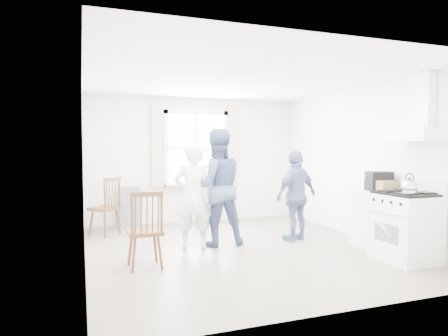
# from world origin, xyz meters

# --- Properties ---
(room_shell) EXTENTS (4.62, 5.12, 2.64)m
(room_shell) POSITION_xyz_m (0.00, 0.00, 1.30)
(room_shell) COLOR #7A6C5E
(room_shell) RESTS_ON ground
(window_assembly) EXTENTS (1.88, 0.24, 1.70)m
(window_assembly) POSITION_xyz_m (0.00, 2.45, 1.46)
(window_assembly) COLOR white
(window_assembly) RESTS_ON room_shell
(range_hood) EXTENTS (0.45, 0.76, 0.94)m
(range_hood) POSITION_xyz_m (2.07, -1.35, 1.90)
(range_hood) COLOR white
(range_hood) RESTS_ON room_shell
(shelf_unit) EXTENTS (0.40, 0.30, 0.80)m
(shelf_unit) POSITION_xyz_m (-1.40, 2.33, 0.40)
(shelf_unit) COLOR slate
(shelf_unit) RESTS_ON ground
(gas_stove) EXTENTS (0.68, 0.76, 1.12)m
(gas_stove) POSITION_xyz_m (1.91, -1.35, 0.48)
(gas_stove) COLOR white
(gas_stove) RESTS_ON ground
(kettle) EXTENTS (0.20, 0.20, 0.28)m
(kettle) POSITION_xyz_m (1.80, -1.51, 1.05)
(kettle) COLOR silver
(kettle) RESTS_ON gas_stove
(low_cabinet) EXTENTS (0.50, 0.55, 0.90)m
(low_cabinet) POSITION_xyz_m (1.98, -0.65, 0.45)
(low_cabinet) COLOR white
(low_cabinet) RESTS_ON ground
(stereo_stack) EXTENTS (0.40, 0.37, 0.30)m
(stereo_stack) POSITION_xyz_m (2.01, -0.70, 1.05)
(stereo_stack) COLOR black
(stereo_stack) RESTS_ON low_cabinet
(cardboard_box) EXTENTS (0.27, 0.19, 0.17)m
(cardboard_box) POSITION_xyz_m (1.99, -0.86, 0.99)
(cardboard_box) COLOR #9A7D4A
(cardboard_box) RESTS_ON low_cabinet
(windsor_chair_a) EXTENTS (0.61, 0.61, 1.05)m
(windsor_chair_a) POSITION_xyz_m (-1.82, 1.68, 0.64)
(windsor_chair_a) COLOR #462816
(windsor_chair_a) RESTS_ON ground
(windsor_chair_b) EXTENTS (0.44, 0.43, 1.02)m
(windsor_chair_b) POSITION_xyz_m (-1.51, -0.55, 0.62)
(windsor_chair_b) COLOR #462816
(windsor_chair_b) RESTS_ON ground
(person_left) EXTENTS (0.72, 0.72, 1.62)m
(person_left) POSITION_xyz_m (-0.66, 0.32, 0.81)
(person_left) COLOR white
(person_left) RESTS_ON ground
(person_mid) EXTENTS (0.96, 0.96, 1.86)m
(person_mid) POSITION_xyz_m (-0.24, 0.41, 0.93)
(person_mid) COLOR #415279
(person_mid) RESTS_ON ground
(person_right) EXTENTS (1.12, 1.12, 1.52)m
(person_right) POSITION_xyz_m (1.11, 0.23, 0.76)
(person_right) COLOR navy
(person_right) RESTS_ON ground
(potted_plant) EXTENTS (0.24, 0.24, 0.35)m
(potted_plant) POSITION_xyz_m (0.12, 2.36, 1.02)
(potted_plant) COLOR #32713C
(potted_plant) RESTS_ON window_assembly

